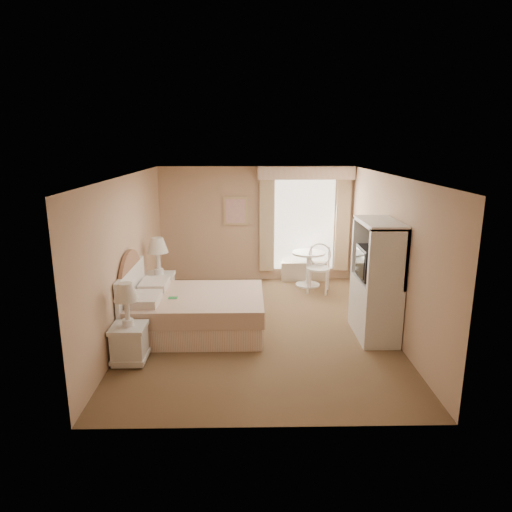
{
  "coord_description": "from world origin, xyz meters",
  "views": [
    {
      "loc": [
        -0.19,
        -7.09,
        3.01
      ],
      "look_at": [
        -0.05,
        0.3,
        1.15
      ],
      "focal_mm": 32.0,
      "sensor_mm": 36.0,
      "label": 1
    }
  ],
  "objects_px": {
    "bed": "(191,311)",
    "round_table": "(308,263)",
    "nightstand_near": "(129,334)",
    "armoire": "(376,289)",
    "nightstand_far": "(159,281)",
    "cafe_chair": "(319,264)"
  },
  "relations": [
    {
      "from": "round_table",
      "to": "armoire",
      "type": "relative_size",
      "value": 0.4
    },
    {
      "from": "round_table",
      "to": "cafe_chair",
      "type": "distance_m",
      "value": 0.43
    },
    {
      "from": "bed",
      "to": "nightstand_near",
      "type": "height_order",
      "value": "bed"
    },
    {
      "from": "armoire",
      "to": "nightstand_near",
      "type": "bearing_deg",
      "value": -166.68
    },
    {
      "from": "nightstand_near",
      "to": "round_table",
      "type": "bearing_deg",
      "value": 49.84
    },
    {
      "from": "bed",
      "to": "round_table",
      "type": "height_order",
      "value": "bed"
    },
    {
      "from": "nightstand_far",
      "to": "armoire",
      "type": "bearing_deg",
      "value": -21.1
    },
    {
      "from": "nightstand_near",
      "to": "armoire",
      "type": "relative_size",
      "value": 0.62
    },
    {
      "from": "bed",
      "to": "nightstand_far",
      "type": "distance_m",
      "value": 1.41
    },
    {
      "from": "nightstand_near",
      "to": "cafe_chair",
      "type": "relative_size",
      "value": 1.16
    },
    {
      "from": "bed",
      "to": "round_table",
      "type": "relative_size",
      "value": 2.89
    },
    {
      "from": "bed",
      "to": "round_table",
      "type": "distance_m",
      "value": 3.28
    },
    {
      "from": "bed",
      "to": "cafe_chair",
      "type": "relative_size",
      "value": 2.15
    },
    {
      "from": "nightstand_near",
      "to": "nightstand_far",
      "type": "height_order",
      "value": "nightstand_far"
    },
    {
      "from": "bed",
      "to": "round_table",
      "type": "bearing_deg",
      "value": 47.36
    },
    {
      "from": "bed",
      "to": "armoire",
      "type": "distance_m",
      "value": 2.97
    },
    {
      "from": "nightstand_near",
      "to": "round_table",
      "type": "xyz_separation_m",
      "value": [
        2.94,
        3.48,
        0.06
      ]
    },
    {
      "from": "round_table",
      "to": "armoire",
      "type": "bearing_deg",
      "value": -74.72
    },
    {
      "from": "nightstand_far",
      "to": "round_table",
      "type": "distance_m",
      "value": 3.18
    },
    {
      "from": "nightstand_far",
      "to": "cafe_chair",
      "type": "bearing_deg",
      "value": 14.9
    },
    {
      "from": "nightstand_near",
      "to": "round_table",
      "type": "relative_size",
      "value": 1.56
    },
    {
      "from": "nightstand_far",
      "to": "round_table",
      "type": "height_order",
      "value": "nightstand_far"
    }
  ]
}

